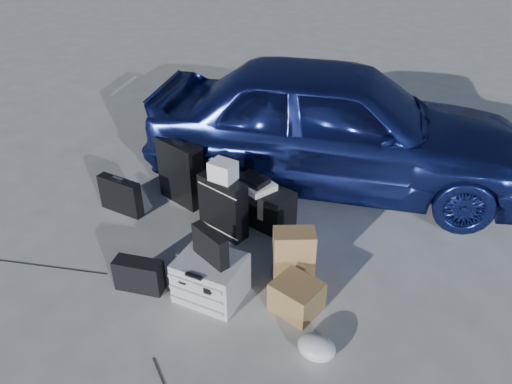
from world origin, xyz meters
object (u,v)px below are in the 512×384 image
briefcase (121,196)px  duffel_bag (257,203)px  car (336,124)px  pelican_case (211,278)px  suitcase_left (181,172)px  cardboard_box (297,297)px  suitcase_right (223,206)px  green_bottle (179,270)px

briefcase → duffel_bag: size_ratio=0.65×
car → pelican_case: (-0.18, -2.20, -0.49)m
pelican_case → briefcase: bearing=154.9°
suitcase_left → cardboard_box: (1.70, -0.87, -0.21)m
car → suitcase_right: (-0.55, -1.41, -0.39)m
car → green_bottle: car is taller
car → cardboard_box: size_ratio=11.44×
pelican_case → cardboard_box: 0.69m
cardboard_box → green_bottle: (-0.97, -0.20, 0.03)m
cardboard_box → suitcase_left: bearing=152.8°
suitcase_left → cardboard_box: bearing=-12.9°
briefcase → suitcase_right: size_ratio=0.83×
suitcase_left → suitcase_right: size_ratio=1.17×
car → green_bottle: bearing=152.4°
suitcase_left → cardboard_box: suitcase_left is taller
duffel_bag → cardboard_box: bearing=-36.8°
briefcase → duffel_bag: (1.26, 0.54, -0.00)m
suitcase_left → duffel_bag: bearing=19.2°
suitcase_left → duffel_bag: 0.86m
suitcase_right → cardboard_box: size_ratio=1.67×
car → duffel_bag: bearing=145.7°
briefcase → green_bottle: (1.15, -0.61, -0.03)m
car → suitcase_right: 1.56m
car → green_bottle: (-0.49, -2.22, -0.52)m
green_bottle → suitcase_right: bearing=94.5°
car → suitcase_left: bearing=118.0°
suitcase_right → duffel_bag: bearing=74.7°
car → briefcase: 2.34m
suitcase_left → cardboard_box: 1.92m
pelican_case → green_bottle: size_ratio=1.62×
briefcase → green_bottle: bearing=-26.7°
briefcase → cardboard_box: (2.12, -0.41, -0.06)m
car → green_bottle: size_ratio=12.70×
briefcase → duffel_bag: briefcase is taller
suitcase_left → cardboard_box: size_ratio=1.95×
duffel_bag → cardboard_box: duffel_bag is taller
suitcase_left → duffel_bag: size_ratio=0.92×
car → suitcase_right: bearing=143.6°
car → cardboard_box: bearing=178.3°
suitcase_right → cardboard_box: 1.21m
car → suitcase_left: 1.70m
briefcase → suitcase_left: bearing=49.3°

